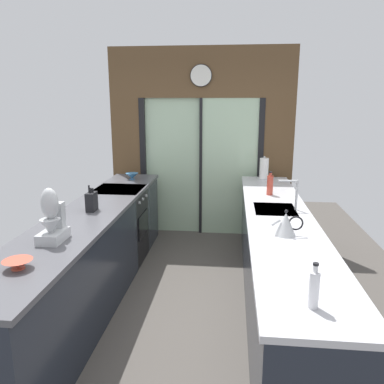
{
  "coord_description": "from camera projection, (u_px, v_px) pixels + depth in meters",
  "views": [
    {
      "loc": [
        0.45,
        -3.17,
        1.97
      ],
      "look_at": [
        0.04,
        0.72,
        1.03
      ],
      "focal_mm": 35.93,
      "sensor_mm": 36.0,
      "label": 1
    }
  ],
  "objects": [
    {
      "name": "mixing_bowl_far",
      "position": [
        132.0,
        176.0,
        5.21
      ],
      "size": [
        0.17,
        0.17,
        0.09
      ],
      "color": "teal",
      "rests_on": "left_counter_run"
    },
    {
      "name": "ground_plane",
      "position": [
        187.0,
        288.0,
        4.16
      ],
      "size": [
        5.04,
        7.6,
        0.02
      ],
      "primitive_type": "cube",
      "color": "#4C4742"
    },
    {
      "name": "oven_range",
      "position": [
        120.0,
        225.0,
        4.77
      ],
      "size": [
        0.6,
        0.6,
        0.92
      ],
      "color": "black",
      "rests_on": "ground_plane"
    },
    {
      "name": "kettle",
      "position": [
        286.0,
        224.0,
        3.04
      ],
      "size": [
        0.25,
        0.17,
        0.21
      ],
      "color": "#B7BABC",
      "rests_on": "right_counter_run"
    },
    {
      "name": "stand_mixer",
      "position": [
        52.0,
        221.0,
        2.9
      ],
      "size": [
        0.17,
        0.27,
        0.42
      ],
      "color": "#B7BABC",
      "rests_on": "left_counter_run"
    },
    {
      "name": "mixing_bowl_near",
      "position": [
        18.0,
        264.0,
        2.45
      ],
      "size": [
        0.19,
        0.19,
        0.06
      ],
      "color": "#BC4C38",
      "rests_on": "left_counter_run"
    },
    {
      "name": "back_wall_unit",
      "position": [
        201.0,
        132.0,
        5.54
      ],
      "size": [
        2.64,
        0.12,
        2.7
      ],
      "color": "brown",
      "rests_on": "ground_plane"
    },
    {
      "name": "sink_faucet",
      "position": [
        294.0,
        190.0,
        3.74
      ],
      "size": [
        0.19,
        0.02,
        0.3
      ],
      "color": "#B7BABC",
      "rests_on": "right_counter_run"
    },
    {
      "name": "knife_block",
      "position": [
        92.0,
        201.0,
        3.72
      ],
      "size": [
        0.08,
        0.14,
        0.26
      ],
      "color": "black",
      "rests_on": "left_counter_run"
    },
    {
      "name": "soap_bottle_far",
      "position": [
        270.0,
        185.0,
        4.34
      ],
      "size": [
        0.07,
        0.07,
        0.27
      ],
      "color": "#B23D2D",
      "rests_on": "right_counter_run"
    },
    {
      "name": "left_counter_run",
      "position": [
        87.0,
        261.0,
        3.69
      ],
      "size": [
        0.62,
        3.8,
        0.92
      ],
      "color": "#1E232D",
      "rests_on": "ground_plane"
    },
    {
      "name": "paper_towel_roll",
      "position": [
        264.0,
        169.0,
        5.21
      ],
      "size": [
        0.14,
        0.14,
        0.31
      ],
      "color": "#B7BABC",
      "rests_on": "right_counter_run"
    },
    {
      "name": "soap_bottle_near",
      "position": [
        314.0,
        289.0,
        1.97
      ],
      "size": [
        0.05,
        0.05,
        0.25
      ],
      "color": "silver",
      "rests_on": "right_counter_run"
    },
    {
      "name": "right_counter_run",
      "position": [
        277.0,
        262.0,
        3.67
      ],
      "size": [
        0.62,
        3.8,
        0.92
      ],
      "color": "#1E232D",
      "rests_on": "ground_plane"
    }
  ]
}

